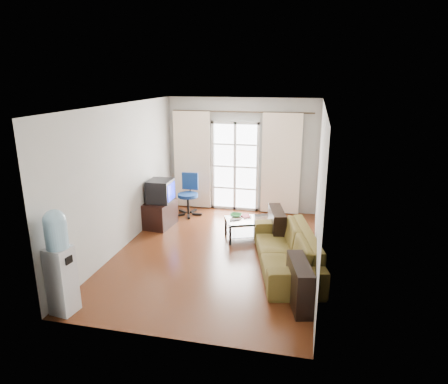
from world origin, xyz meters
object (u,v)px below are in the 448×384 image
object	(u,v)px
sofa	(286,250)
tv_stand	(160,214)
task_chair	(188,203)
coffee_table	(251,226)
crt_tv	(159,191)
water_cooler	(59,260)

from	to	relation	value
sofa	tv_stand	world-z (taller)	sofa
sofa	task_chair	distance (m)	3.32
sofa	coffee_table	xyz separation A→B (m)	(-0.78, 1.13, -0.07)
crt_tv	water_cooler	bearing A→B (deg)	-91.99
tv_stand	crt_tv	bearing A→B (deg)	97.43
crt_tv	water_cooler	xyz separation A→B (m)	(-0.08, -3.43, -0.01)
sofa	water_cooler	world-z (taller)	water_cooler
tv_stand	water_cooler	bearing A→B (deg)	-85.40
coffee_table	water_cooler	distance (m)	3.85
task_chair	water_cooler	distance (m)	4.33
sofa	water_cooler	xyz separation A→B (m)	(-2.91, -2.03, 0.46)
tv_stand	task_chair	size ratio (longest dim) A/B	0.77
sofa	crt_tv	distance (m)	3.19
coffee_table	sofa	bearing A→B (deg)	-55.56
crt_tv	water_cooler	size ratio (longest dim) A/B	0.36
coffee_table	crt_tv	xyz separation A→B (m)	(-2.05, 0.27, 0.53)
sofa	crt_tv	world-z (taller)	crt_tv
sofa	task_chair	bearing A→B (deg)	-146.03
sofa	coffee_table	distance (m)	1.37
coffee_table	tv_stand	xyz separation A→B (m)	(-2.05, 0.25, 0.01)
coffee_table	water_cooler	world-z (taller)	water_cooler
sofa	water_cooler	distance (m)	3.57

